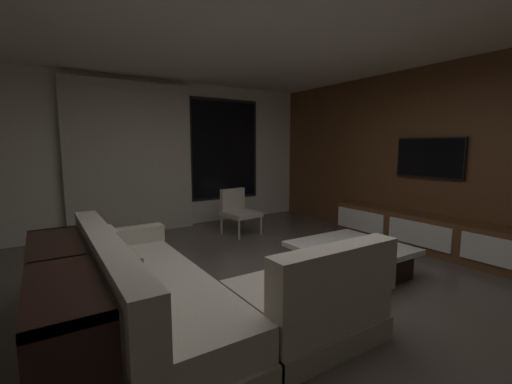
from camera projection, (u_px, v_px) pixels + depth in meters
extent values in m
plane|color=#564C44|center=(278.00, 300.00, 3.37)|extent=(9.20, 9.20, 0.00)
cube|color=silver|center=(160.00, 155.00, 6.24)|extent=(6.60, 0.12, 2.70)
cube|color=black|center=(224.00, 150.00, 6.87)|extent=(1.52, 0.02, 2.02)
cube|color=black|center=(225.00, 150.00, 6.86)|extent=(1.40, 0.03, 1.90)
cube|color=beige|center=(132.00, 159.00, 5.80)|extent=(2.10, 0.12, 2.60)
cube|color=brown|center=(450.00, 158.00, 4.84)|extent=(0.12, 7.80, 2.70)
plane|color=silver|center=(280.00, 13.00, 3.01)|extent=(8.20, 8.20, 0.00)
cube|color=#A49C8C|center=(154.00, 314.00, 2.89)|extent=(0.90, 2.50, 0.18)
cube|color=beige|center=(153.00, 291.00, 2.87)|extent=(0.86, 2.42, 0.24)
cube|color=beige|center=(106.00, 262.00, 2.63)|extent=(0.20, 2.50, 0.40)
cube|color=beige|center=(122.00, 237.00, 3.79)|extent=(0.90, 0.20, 0.18)
cube|color=#A49C8C|center=(302.00, 323.00, 2.76)|extent=(1.10, 0.90, 0.18)
cube|color=beige|center=(303.00, 298.00, 2.73)|extent=(1.07, 0.86, 0.24)
cube|color=beige|center=(336.00, 274.00, 2.39)|extent=(1.10, 0.20, 0.40)
cube|color=beige|center=(110.00, 247.00, 3.16)|extent=(0.10, 0.36, 0.36)
cube|color=#B2A893|center=(131.00, 276.00, 2.45)|extent=(0.10, 0.36, 0.36)
cube|color=black|center=(350.00, 262.00, 4.01)|extent=(1.00, 1.00, 0.30)
cube|color=white|center=(350.00, 248.00, 3.99)|extent=(1.16, 1.16, 0.06)
cube|color=#54986A|center=(342.00, 246.00, 3.90)|extent=(0.29, 0.15, 0.03)
cube|color=#8FD0A0|center=(343.00, 243.00, 3.90)|extent=(0.22, 0.18, 0.03)
cylinder|color=#B2ADA0|center=(261.00, 225.00, 5.82)|extent=(0.04, 0.04, 0.36)
cylinder|color=#B2ADA0|center=(239.00, 229.00, 5.51)|extent=(0.04, 0.04, 0.36)
cylinder|color=#B2ADA0|center=(243.00, 220.00, 6.19)|extent=(0.04, 0.04, 0.36)
cylinder|color=#B2ADA0|center=(221.00, 224.00, 5.88)|extent=(0.04, 0.04, 0.36)
cube|color=beige|center=(241.00, 214.00, 5.83)|extent=(0.61, 0.63, 0.08)
cube|color=beige|center=(233.00, 199.00, 5.97)|extent=(0.49, 0.15, 0.38)
cube|color=brown|center=(427.00, 233.00, 4.91)|extent=(0.44, 3.10, 0.52)
cube|color=white|center=(503.00, 253.00, 3.92)|extent=(0.02, 0.93, 0.33)
cube|color=white|center=(418.00, 234.00, 4.79)|extent=(0.02, 0.93, 0.33)
cube|color=white|center=(359.00, 220.00, 5.66)|extent=(0.02, 0.93, 0.33)
cube|color=black|center=(491.00, 260.00, 4.20)|extent=(0.33, 0.68, 0.19)
cube|color=teal|center=(508.00, 264.00, 4.05)|extent=(0.03, 0.04, 0.18)
cube|color=#CA4545|center=(501.00, 263.00, 4.11)|extent=(0.03, 0.04, 0.17)
cube|color=#D2728F|center=(494.00, 262.00, 4.17)|extent=(0.03, 0.04, 0.16)
cube|color=#4BA89B|center=(487.00, 260.00, 4.23)|extent=(0.03, 0.04, 0.16)
cube|color=#4C43CD|center=(481.00, 257.00, 4.29)|extent=(0.03, 0.04, 0.18)
cube|color=#C09199|center=(474.00, 256.00, 4.36)|extent=(0.03, 0.04, 0.17)
cube|color=slate|center=(468.00, 255.00, 4.42)|extent=(0.03, 0.04, 0.16)
cube|color=black|center=(429.00, 158.00, 4.99)|extent=(0.04, 1.02, 0.59)
cube|color=black|center=(429.00, 158.00, 4.98)|extent=(0.05, 0.98, 0.55)
cube|color=black|center=(58.00, 261.00, 2.37)|extent=(0.40, 2.10, 0.04)
cube|color=black|center=(65.00, 338.00, 2.44)|extent=(0.38, 2.04, 0.03)
cube|color=black|center=(55.00, 266.00, 3.27)|extent=(0.40, 0.04, 0.74)
cube|color=black|center=(62.00, 308.00, 2.41)|extent=(0.38, 0.03, 0.74)
cube|color=silver|center=(71.00, 379.00, 1.82)|extent=(0.18, 0.04, 0.24)
cube|color=white|center=(71.00, 362.00, 1.94)|extent=(0.18, 0.04, 0.27)
cube|color=silver|center=(67.00, 349.00, 2.06)|extent=(0.18, 0.04, 0.27)
cube|color=silver|center=(65.00, 338.00, 2.18)|extent=(0.18, 0.04, 0.27)
cube|color=white|center=(65.00, 329.00, 2.30)|extent=(0.18, 0.04, 0.25)
cube|color=white|center=(64.00, 321.00, 2.43)|extent=(0.18, 0.04, 0.23)
cube|color=white|center=(61.00, 312.00, 2.54)|extent=(0.18, 0.04, 0.25)
cube|color=silver|center=(61.00, 304.00, 2.67)|extent=(0.18, 0.04, 0.25)
cube|color=white|center=(60.00, 298.00, 2.79)|extent=(0.18, 0.04, 0.24)
cube|color=silver|center=(59.00, 291.00, 2.91)|extent=(0.18, 0.04, 0.25)
cube|color=silver|center=(58.00, 287.00, 3.03)|extent=(0.18, 0.04, 0.23)
cube|color=silver|center=(57.00, 281.00, 3.15)|extent=(0.18, 0.04, 0.24)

